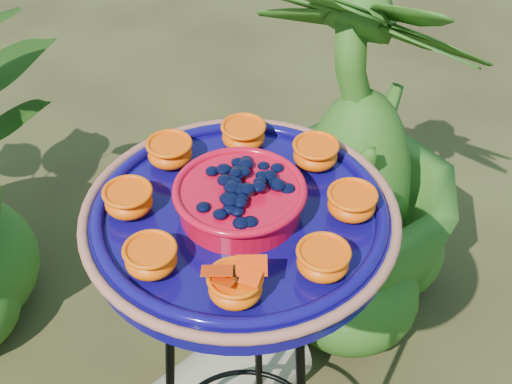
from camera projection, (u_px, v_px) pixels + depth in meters
The scene contains 3 objects.
tripod_stand at pixel (243, 370), 1.26m from camera, with size 0.41×0.41×0.86m.
feeder_dish at pixel (240, 214), 1.01m from camera, with size 0.57×0.57×0.10m.
shrub_back_right at pixel (359, 152), 1.78m from camera, with size 0.55×0.55×0.99m, color #2A5416.
Camera 1 is at (-0.01, -0.76, 1.59)m, focal length 50.00 mm.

